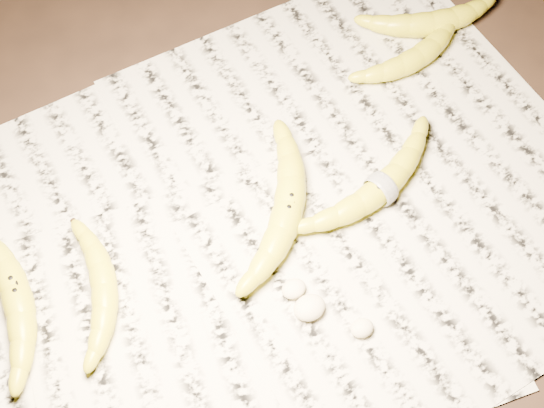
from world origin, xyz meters
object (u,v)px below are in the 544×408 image
banana_left_a (14,290)px  banana_upper_b (432,22)px  banana_taped (381,187)px  banana_left_b (104,287)px  banana_center (288,207)px  banana_upper_a (418,56)px

banana_left_a → banana_upper_b: bearing=-77.3°
banana_taped → banana_left_b: bearing=159.0°
banana_center → banana_upper_b: 0.39m
banana_left_a → banana_taped: same height
banana_taped → banana_upper_a: (0.17, 0.17, -0.00)m
banana_taped → banana_upper_b: 0.31m
banana_center → banana_taped: bearing=-65.0°
banana_upper_b → banana_center: bearing=-136.0°
banana_upper_b → banana_upper_a: bearing=-124.3°
banana_left_b → banana_taped: 0.37m
banana_left_b → banana_center: size_ratio=0.76×
banana_upper_a → banana_upper_b: 0.07m
banana_left_a → banana_upper_b: same height
banana_left_b → banana_upper_b: 0.62m
banana_left_a → banana_upper_b: 0.70m
banana_center → banana_taped: banana_center is taller
banana_left_b → banana_center: banana_center is taller
banana_center → banana_upper_b: bearing=-23.3°
banana_left_b → banana_center: 0.25m
banana_left_b → banana_upper_a: size_ratio=0.96×
banana_taped → banana_left_a: bearing=154.6°
banana_taped → banana_upper_a: 0.24m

